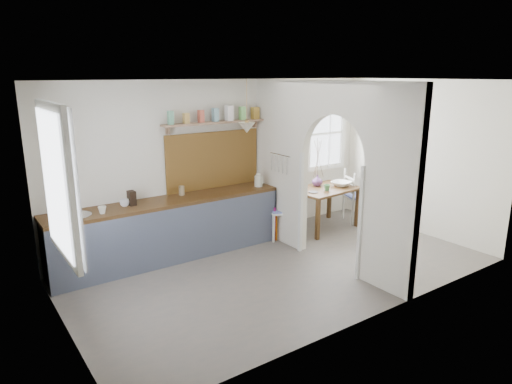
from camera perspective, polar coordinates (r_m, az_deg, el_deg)
floor at (r=6.56m, az=3.50°, el=-9.59°), size 5.80×3.20×0.01m
ceiling at (r=5.98m, az=3.90°, el=13.77°), size 5.80×3.20×0.01m
walls at (r=6.14m, az=3.69°, el=1.55°), size 5.81×3.21×2.60m
partition at (r=6.60m, az=8.17°, el=3.69°), size 0.12×3.20×2.60m
kitchen_window at (r=4.86m, az=-23.76°, el=1.07°), size 0.10×1.16×1.50m
nook_window at (r=8.41m, az=6.72°, el=7.09°), size 1.76×0.10×1.30m
counter at (r=6.91m, az=-10.81°, el=-4.48°), size 3.50×0.60×0.90m
sink at (r=6.37m, az=-21.60°, el=-2.82°), size 0.40×0.40×0.02m
backsplash at (r=7.30m, az=-5.32°, el=4.01°), size 1.65×0.03×0.90m
shelf at (r=7.13m, az=-5.10°, el=9.06°), size 1.75×0.20×0.21m
pendant_lamp at (r=7.05m, az=-1.16°, el=8.05°), size 0.26×0.26×0.16m
utensil_rail at (r=7.17m, az=3.04°, el=4.68°), size 0.02×0.50×0.02m
dining_table at (r=8.18m, az=8.49°, el=-2.02°), size 1.24×0.89×0.73m
chair_left at (r=7.61m, az=3.42°, el=-2.15°), size 0.60×0.60×0.99m
chair_right at (r=8.66m, az=12.71°, el=-0.48°), size 0.57×0.57×0.97m
kettle at (r=7.41m, az=0.31°, el=1.49°), size 0.18×0.15×0.21m
mug_a at (r=6.31m, az=-18.67°, el=-2.15°), size 0.13×0.13×0.10m
mug_b at (r=6.56m, az=-16.11°, el=-1.32°), size 0.14×0.14×0.10m
knife_block at (r=6.58m, az=-15.28°, el=-0.73°), size 0.09×0.13×0.20m
jar at (r=6.98m, az=-9.28°, el=0.18°), size 0.11×0.11×0.14m
towel_magenta at (r=7.51m, az=2.33°, el=-4.11°), size 0.02×0.03×0.59m
towel_orange at (r=7.49m, az=2.55°, el=-4.39°), size 0.02×0.03×0.46m
bowl at (r=8.29m, az=10.62°, el=1.03°), size 0.40×0.40×0.08m
table_cup at (r=7.91m, az=8.86°, el=0.54°), size 0.14×0.14×0.11m
plate at (r=7.77m, az=7.15°, el=-0.00°), size 0.18×0.18×0.01m
vase at (r=8.22m, az=7.68°, el=1.44°), size 0.23×0.23×0.20m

